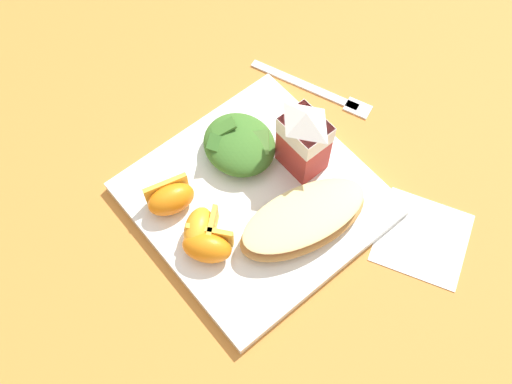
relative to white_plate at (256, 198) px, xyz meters
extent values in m
plane|color=#C67A33|center=(0.00, 0.00, -0.01)|extent=(3.00, 3.00, 0.00)
cube|color=white|center=(0.00, 0.00, 0.00)|extent=(0.28, 0.28, 0.02)
ellipsoid|color=tan|center=(0.07, 0.02, 0.02)|extent=(0.11, 0.18, 0.03)
ellipsoid|color=maroon|center=(0.07, 0.02, 0.03)|extent=(0.10, 0.17, 0.01)
ellipsoid|color=#EAD184|center=(0.07, 0.02, 0.04)|extent=(0.11, 0.18, 0.01)
ellipsoid|color=#3D7028|center=(-0.06, 0.02, 0.03)|extent=(0.10, 0.09, 0.04)
cube|color=#3D7028|center=(-0.06, 0.04, 0.04)|extent=(0.04, 0.03, 0.02)
cube|color=#4C8433|center=(-0.07, 0.02, 0.03)|extent=(0.03, 0.04, 0.02)
cube|color=#5B8E3D|center=(-0.04, 0.04, 0.04)|extent=(0.04, 0.04, 0.02)
cube|color=#3D7028|center=(-0.09, 0.02, 0.05)|extent=(0.03, 0.04, 0.02)
cube|color=#336023|center=(-0.07, 0.00, 0.04)|extent=(0.04, 0.04, 0.02)
cube|color=#B7332D|center=(0.00, 0.08, 0.05)|extent=(0.06, 0.04, 0.09)
cube|color=white|center=(0.00, 0.08, 0.08)|extent=(0.06, 0.05, 0.03)
pyramid|color=white|center=(0.00, 0.08, 0.11)|extent=(0.06, 0.04, 0.02)
ellipsoid|color=orange|center=(-0.06, -0.09, 0.03)|extent=(0.05, 0.07, 0.04)
cube|color=gold|center=(-0.07, -0.09, 0.03)|extent=(0.02, 0.06, 0.03)
ellipsoid|color=orange|center=(0.00, -0.09, 0.03)|extent=(0.07, 0.07, 0.04)
cube|color=gold|center=(0.01, -0.08, 0.03)|extent=(0.04, 0.05, 0.03)
ellipsoid|color=orange|center=(0.02, -0.10, 0.03)|extent=(0.07, 0.07, 0.04)
cube|color=gold|center=(0.01, -0.08, 0.03)|extent=(0.05, 0.04, 0.03)
cube|color=white|center=(0.17, 0.13, -0.01)|extent=(0.15, 0.15, 0.00)
cube|color=silver|center=(-0.10, 0.17, -0.01)|extent=(0.16, 0.07, 0.01)
cube|color=silver|center=(-0.02, 0.21, -0.01)|extent=(0.04, 0.04, 0.01)
camera|label=1|loc=(0.26, -0.22, 0.68)|focal=41.21mm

